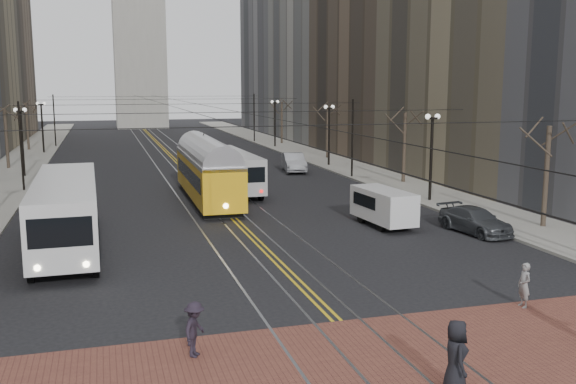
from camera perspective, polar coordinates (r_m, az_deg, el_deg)
ground at (r=22.58m, az=3.50°, el=-10.55°), size 260.00×260.00×0.00m
sidewalk_left at (r=65.88m, az=-22.87°, el=2.05°), size 5.00×140.00×0.15m
sidewalk_right at (r=69.08m, az=2.68°, el=3.09°), size 5.00×140.00×0.15m
crosswalk_band at (r=19.14m, az=7.66°, el=-14.40°), size 25.00×6.00×0.01m
streetcar_rails at (r=65.82m, az=-9.79°, el=2.59°), size 4.80×130.00×0.02m
centre_lines at (r=65.82m, az=-9.79°, el=2.59°), size 0.42×130.00×0.01m
building_right_far at (r=111.57m, az=1.01°, el=15.78°), size 16.00×20.00×40.00m
lamp_posts at (r=49.49m, az=-7.74°, el=3.67°), size 27.60×57.20×5.60m
street_trees at (r=55.90m, az=-8.73°, el=4.30°), size 31.68×53.28×5.60m
trolley_wires at (r=55.41m, az=-8.70°, el=5.27°), size 25.96×120.00×6.60m
transit_bus at (r=32.41m, az=-19.10°, el=-1.85°), size 2.99×13.32×3.32m
streetcar at (r=43.58m, az=-7.17°, el=1.38°), size 2.77×14.03×3.30m
rear_bus at (r=47.32m, az=-5.07°, el=1.81°), size 2.67×11.19×2.91m
cargo_van at (r=35.83m, az=8.46°, el=-1.41°), size 2.17×4.77×2.05m
sedan_grey at (r=57.44m, az=-3.23°, el=2.52°), size 1.95×4.70×1.59m
sedan_silver at (r=57.98m, az=0.51°, el=2.65°), size 2.55×5.32×1.68m
sedan_parked at (r=35.31m, az=16.30°, el=-2.44°), size 2.54×4.84×1.34m
pedestrian_a at (r=17.21m, az=14.69°, el=-13.97°), size 0.81×1.05×1.91m
pedestrian_b at (r=24.18m, az=20.26°, el=-7.76°), size 0.40×0.59×1.59m
pedestrian_d at (r=18.95m, az=-8.29°, el=-11.98°), size 1.05×1.21×1.62m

